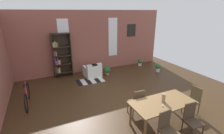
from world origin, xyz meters
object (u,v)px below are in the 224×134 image
(dining_chair_near_left, at_px, (167,128))
(dining_chair_far_left, at_px, (137,102))
(dining_chair_head_right, at_px, (193,100))
(potted_plant_window, at_px, (158,67))
(armchair_white, at_px, (93,71))
(potted_plant_by_shelf, at_px, (107,70))
(dining_table, at_px, (162,105))
(bookshelf_tall, at_px, (61,56))
(bicycle_second, at_px, (27,96))
(vase_on_table, at_px, (164,98))
(potted_plant_corner, at_px, (140,62))
(dining_chair_near_right, at_px, (192,119))

(dining_chair_near_left, bearing_deg, dining_chair_far_left, 89.98)
(dining_chair_head_right, distance_m, potted_plant_window, 3.96)
(armchair_white, bearing_deg, potted_plant_by_shelf, -10.15)
(dining_chair_near_left, xyz_separation_m, dining_chair_far_left, (0.00, 1.38, 0.00))
(dining_table, height_order, potted_plant_window, dining_table)
(dining_table, relative_size, bookshelf_tall, 0.84)
(bicycle_second, distance_m, potted_plant_by_shelf, 4.07)
(potted_plant_by_shelf, bearing_deg, potted_plant_window, -15.25)
(dining_table, distance_m, potted_plant_window, 4.67)
(dining_chair_head_right, height_order, bicycle_second, dining_chair_head_right)
(dining_chair_near_left, relative_size, bicycle_second, 0.56)
(bicycle_second, height_order, potted_plant_window, bicycle_second)
(bookshelf_tall, bearing_deg, vase_on_table, -67.91)
(vase_on_table, distance_m, potted_plant_window, 4.69)
(bookshelf_tall, relative_size, potted_plant_corner, 5.61)
(bicycle_second, bearing_deg, armchair_white, 27.60)
(vase_on_table, relative_size, bicycle_second, 0.15)
(dining_chair_near_left, bearing_deg, potted_plant_window, 52.05)
(armchair_white, xyz_separation_m, potted_plant_window, (3.59, -0.91, -0.01))
(vase_on_table, bearing_deg, dining_chair_near_left, -123.03)
(dining_table, xyz_separation_m, dining_chair_far_left, (-0.43, 0.69, -0.17))
(vase_on_table, bearing_deg, potted_plant_by_shelf, 88.78)
(potted_plant_window, bearing_deg, dining_chair_far_left, -138.90)
(bookshelf_tall, bearing_deg, dining_chair_far_left, -69.75)
(dining_table, distance_m, vase_on_table, 0.22)
(vase_on_table, relative_size, dining_chair_far_left, 0.27)
(vase_on_table, xyz_separation_m, potted_plant_corner, (2.59, 4.96, -0.68))
(dining_table, relative_size, vase_on_table, 7.31)
(vase_on_table, xyz_separation_m, dining_chair_near_right, (0.42, -0.69, -0.39))
(dining_chair_near_right, distance_m, potted_plant_corner, 6.06)
(dining_table, bearing_deg, bookshelf_tall, 111.93)
(dining_chair_near_left, bearing_deg, vase_on_table, 56.97)
(dining_chair_near_left, bearing_deg, bicycle_second, 131.96)
(potted_plant_by_shelf, bearing_deg, bicycle_second, -159.19)
(dining_chair_head_right, bearing_deg, dining_chair_far_left, 158.72)
(dining_chair_far_left, distance_m, bookshelf_tall, 4.88)
(bicycle_second, xyz_separation_m, potted_plant_corner, (6.30, 2.02, -0.13))
(dining_table, relative_size, bicycle_second, 1.12)
(bicycle_second, bearing_deg, dining_chair_far_left, -34.62)
(dining_table, xyz_separation_m, dining_chair_head_right, (1.32, 0.01, -0.17))
(potted_plant_corner, bearing_deg, armchair_white, -172.41)
(potted_plant_corner, bearing_deg, dining_chair_near_left, -118.29)
(dining_chair_near_left, bearing_deg, armchair_white, 92.55)
(dining_chair_head_right, distance_m, potted_plant_corner, 5.13)
(potted_plant_by_shelf, height_order, potted_plant_corner, potted_plant_by_shelf)
(potted_plant_by_shelf, bearing_deg, dining_chair_near_right, -86.35)
(vase_on_table, height_order, potted_plant_by_shelf, vase_on_table)
(potted_plant_by_shelf, bearing_deg, armchair_white, 169.85)
(bicycle_second, bearing_deg, dining_chair_near_left, -48.04)
(dining_table, xyz_separation_m, potted_plant_window, (2.93, 3.62, -0.41))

